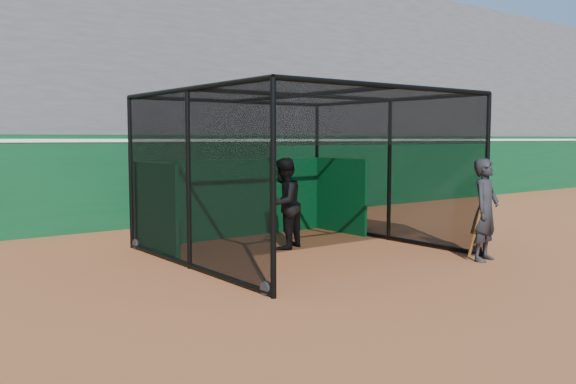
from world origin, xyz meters
TOP-DOWN VIEW (x-y plane):
  - ground at (0.00, 0.00)m, footprint 120.00×120.00m
  - outfield_wall at (0.00, 8.50)m, footprint 50.00×0.50m
  - grandstand at (0.00, 12.27)m, footprint 50.00×7.85m
  - batting_cage at (1.10, 2.92)m, footprint 5.36×5.42m
  - batter at (1.08, 3.49)m, footprint 1.19×1.09m
  - on_deck_player at (3.44, 0.05)m, footprint 0.83×0.64m

SIDE VIEW (x-z plane):
  - ground at x=0.00m, z-range 0.00..0.00m
  - batter at x=1.08m, z-range 0.00..1.98m
  - on_deck_player at x=3.44m, z-range 0.00..2.01m
  - outfield_wall at x=0.00m, z-range 0.04..2.54m
  - batting_cage at x=1.10m, z-range 0.00..3.29m
  - grandstand at x=0.00m, z-range 0.00..8.95m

